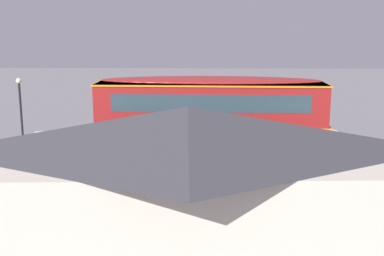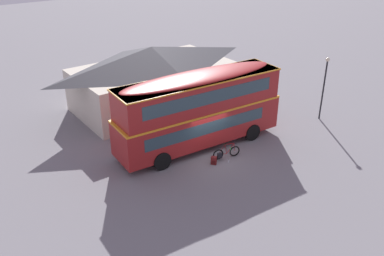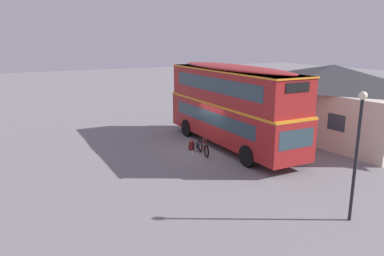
{
  "view_description": "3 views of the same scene",
  "coord_description": "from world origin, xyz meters",
  "px_view_note": "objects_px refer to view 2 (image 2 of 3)",
  "views": [
    {
      "loc": [
        0.39,
        23.52,
        7.04
      ],
      "look_at": [
        1.03,
        0.69,
        2.24
      ],
      "focal_mm": 45.26,
      "sensor_mm": 36.0,
      "label": 1
    },
    {
      "loc": [
        -13.08,
        -17.66,
        12.82
      ],
      "look_at": [
        -0.76,
        0.77,
        1.74
      ],
      "focal_mm": 38.98,
      "sensor_mm": 36.0,
      "label": 2
    },
    {
      "loc": [
        17.29,
        -10.62,
        6.17
      ],
      "look_at": [
        -0.67,
        -0.8,
        1.2
      ],
      "focal_mm": 34.26,
      "sensor_mm": 36.0,
      "label": 3
    }
  ],
  "objects_px": {
    "double_decker_bus": "(199,107)",
    "water_bottle_clear_plastic": "(229,161)",
    "backpack_on_ground": "(214,160)",
    "touring_bicycle": "(226,153)",
    "street_lamp": "(324,82)"
  },
  "relations": [
    {
      "from": "double_decker_bus",
      "to": "touring_bicycle",
      "type": "distance_m",
      "value": 3.17
    },
    {
      "from": "touring_bicycle",
      "to": "street_lamp",
      "type": "distance_m",
      "value": 9.41
    },
    {
      "from": "touring_bicycle",
      "to": "backpack_on_ground",
      "type": "height_order",
      "value": "touring_bicycle"
    },
    {
      "from": "backpack_on_ground",
      "to": "water_bottle_clear_plastic",
      "type": "bearing_deg",
      "value": -24.21
    },
    {
      "from": "double_decker_bus",
      "to": "street_lamp",
      "type": "xyz_separation_m",
      "value": [
        9.5,
        -1.48,
        0.17
      ]
    },
    {
      "from": "backpack_on_ground",
      "to": "street_lamp",
      "type": "relative_size",
      "value": 0.11
    },
    {
      "from": "double_decker_bus",
      "to": "water_bottle_clear_plastic",
      "type": "height_order",
      "value": "double_decker_bus"
    },
    {
      "from": "backpack_on_ground",
      "to": "street_lamp",
      "type": "bearing_deg",
      "value": 4.71
    },
    {
      "from": "backpack_on_ground",
      "to": "street_lamp",
      "type": "height_order",
      "value": "street_lamp"
    },
    {
      "from": "water_bottle_clear_plastic",
      "to": "touring_bicycle",
      "type": "bearing_deg",
      "value": 70.93
    },
    {
      "from": "double_decker_bus",
      "to": "touring_bicycle",
      "type": "bearing_deg",
      "value": -78.55
    },
    {
      "from": "touring_bicycle",
      "to": "street_lamp",
      "type": "height_order",
      "value": "street_lamp"
    },
    {
      "from": "double_decker_bus",
      "to": "street_lamp",
      "type": "bearing_deg",
      "value": -8.88
    },
    {
      "from": "double_decker_bus",
      "to": "water_bottle_clear_plastic",
      "type": "distance_m",
      "value": 3.69
    },
    {
      "from": "backpack_on_ground",
      "to": "water_bottle_clear_plastic",
      "type": "height_order",
      "value": "backpack_on_ground"
    }
  ]
}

